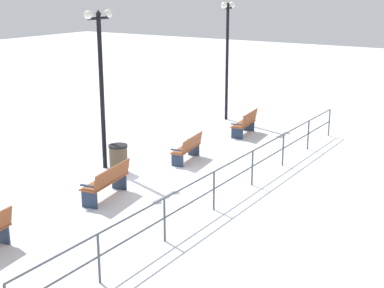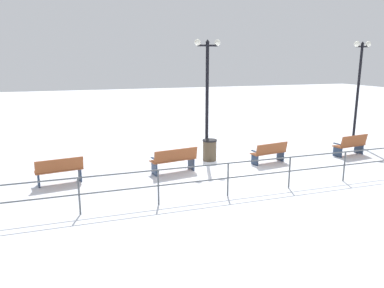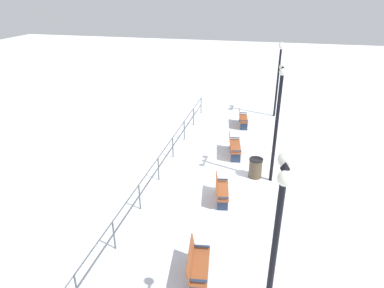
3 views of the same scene
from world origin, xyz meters
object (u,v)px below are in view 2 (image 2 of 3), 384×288
at_px(bench_second, 269,152).
at_px(bench_fourth, 59,170).
at_px(lamppost_middle, 207,82).
at_px(lamppost_near, 359,76).
at_px(bench_nearest, 351,145).
at_px(bench_third, 174,160).
at_px(trash_bin, 210,150).

bearing_deg(bench_second, bench_fourth, 80.71).
bearing_deg(lamppost_middle, lamppost_near, -90.00).
height_order(bench_nearest, bench_fourth, bench_nearest).
height_order(bench_nearest, bench_third, bench_third).
bearing_deg(lamppost_near, lamppost_middle, 90.00).
relative_size(lamppost_near, lamppost_middle, 1.01).
xyz_separation_m(bench_nearest, lamppost_near, (1.89, -1.86, 2.80)).
distance_m(bench_nearest, bench_third, 7.89).
bearing_deg(lamppost_middle, bench_second, -133.08).
xyz_separation_m(bench_nearest, bench_fourth, (0.08, 11.83, 0.01)).
bearing_deg(trash_bin, bench_nearest, -101.46).
xyz_separation_m(bench_nearest, lamppost_middle, (1.89, 5.91, 2.68)).
bearing_deg(bench_nearest, bench_third, 81.98).
relative_size(bench_third, lamppost_near, 0.36).
bearing_deg(bench_nearest, bench_fourth, 81.99).
relative_size(bench_nearest, bench_fourth, 0.99).
xyz_separation_m(bench_fourth, lamppost_middle, (1.81, -5.92, 2.66)).
bearing_deg(bench_third, trash_bin, -67.06).
height_order(bench_fourth, lamppost_middle, lamppost_middle).
height_order(bench_fourth, trash_bin, bench_fourth).
distance_m(bench_second, bench_third, 3.94).
distance_m(bench_third, trash_bin, 2.19).
relative_size(bench_second, lamppost_near, 0.32).
bearing_deg(bench_third, bench_nearest, -99.74).
xyz_separation_m(bench_third, trash_bin, (1.17, -1.85, -0.05)).
xyz_separation_m(bench_third, bench_fourth, (0.02, 3.95, -0.01)).
height_order(bench_second, lamppost_middle, lamppost_middle).
bearing_deg(bench_second, lamppost_middle, 37.80).
height_order(bench_second, trash_bin, trash_bin).
xyz_separation_m(bench_second, bench_third, (-0.00, 3.94, 0.05)).
relative_size(bench_nearest, lamppost_middle, 0.32).
distance_m(lamppost_middle, trash_bin, 2.78).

